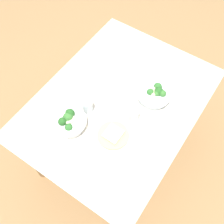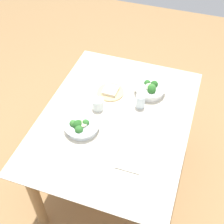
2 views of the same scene
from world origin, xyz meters
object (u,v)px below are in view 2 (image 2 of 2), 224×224
Objects in this scene: broccoli_bowl_near at (150,89)px; broccoli_bowl_far at (81,126)px; water_glass_center at (98,104)px; water_glass_side at (140,101)px; table_knife_left at (167,152)px; fork_by_near_bowl at (176,86)px; bread_side_plate at (111,92)px; napkin_folded_upper at (131,156)px; fork_by_far_bowl at (81,76)px.

broccoli_bowl_far is at bearing 145.22° from broccoli_bowl_near.
water_glass_side is (0.11, -0.26, 0.01)m from water_glass_center.
table_knife_left is (-0.33, -0.25, -0.05)m from water_glass_side.
water_glass_side is at bearing 19.94° from fork_by_near_bowl.
broccoli_bowl_near reaches higher than bread_side_plate.
bread_side_plate reaches higher than napkin_folded_upper.
bread_side_plate is 0.57m from napkin_folded_upper.
broccoli_bowl_far is 1.06× the size of napkin_folded_upper.
water_glass_center is at bearing -9.11° from broccoli_bowl_far.
broccoli_bowl_far is 0.55m from table_knife_left.
table_knife_left is at bearing -112.39° from water_glass_center.
broccoli_bowl_far is at bearing -102.14° from table_knife_left.
broccoli_bowl_near reaches higher than fork_by_near_bowl.
water_glass_center is 0.84× the size of fork_by_near_bowl.
bread_side_plate is 0.25m from water_glass_side.
fork_by_near_bowl is 0.73m from napkin_folded_upper.
water_glass_side reaches higher than table_knife_left.
water_glass_side is 0.42m from table_knife_left.
broccoli_bowl_far is at bearing 170.89° from water_glass_center.
table_knife_left is at bearing -128.46° from bread_side_plate.
water_glass_center is (-0.18, 0.03, 0.03)m from bread_side_plate.
broccoli_bowl_far reaches higher than table_knife_left.
napkin_folded_upper is (-0.59, -0.57, 0.00)m from fork_by_far_bowl.
table_knife_left is at bearing 59.43° from fork_by_near_bowl.
broccoli_bowl_far is at bearing 15.25° from fork_by_near_bowl.
broccoli_bowl_far is 1.08× the size of table_knife_left.
napkin_folded_upper is at bearing 43.56° from fork_by_near_bowl.
broccoli_bowl_far is 2.91× the size of water_glass_center.
water_glass_side is (-0.15, 0.03, 0.01)m from broccoli_bowl_near.
water_glass_side is 0.43m from napkin_folded_upper.
water_glass_side is 0.35m from fork_by_near_bowl.
water_glass_side reaches higher than bread_side_plate.
fork_by_near_bowl is at bearing 153.28° from fork_by_far_bowl.
table_knife_left is (-0.00, -0.55, -0.03)m from broccoli_bowl_far.
broccoli_bowl_near is at bearing 141.82° from fork_by_far_bowl.
napkin_folded_upper is at bearing -133.60° from water_glass_center.
water_glass_side is at bearing -42.63° from broccoli_bowl_far.
napkin_folded_upper is at bearing -176.88° from broccoli_bowl_near.
broccoli_bowl_far is 1.18× the size of bread_side_plate.
bread_side_plate is 2.19× the size of fork_by_far_bowl.
bread_side_plate is (0.39, -0.06, -0.02)m from broccoli_bowl_far.
fork_by_near_bowl is 0.62m from table_knife_left.
broccoli_bowl_near is at bearing -48.31° from water_glass_center.
fork_by_far_bowl is at bearing -25.80° from fork_by_near_bowl.
water_glass_side is 0.46× the size of table_knife_left.
broccoli_bowl_near is 1.05× the size of table_knife_left.
broccoli_bowl_near is 1.14× the size of bread_side_plate.
water_glass_center is at bearing -124.32° from table_knife_left.
broccoli_bowl_near is at bearing -167.00° from table_knife_left.
broccoli_bowl_far is 0.44m from water_glass_side.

